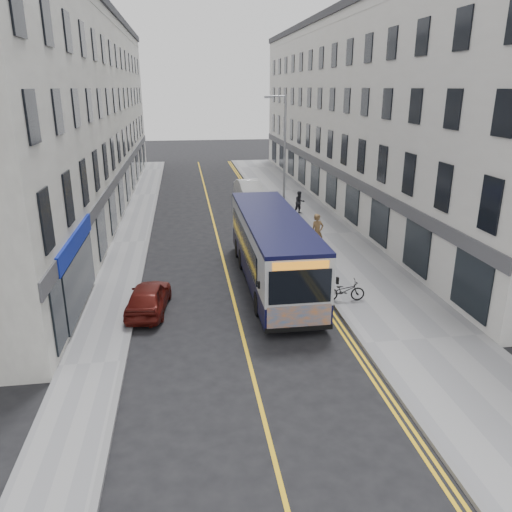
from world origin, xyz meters
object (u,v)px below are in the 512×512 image
object	(u,v)px
pedestrian_near	(317,232)
car_maroon	(148,297)
streetlamp	(283,158)
pedestrian_far	(300,202)
bicycle	(344,291)
city_bus	(272,247)
car_white	(250,191)

from	to	relation	value
pedestrian_near	car_maroon	distance (m)	10.63
streetlamp	pedestrian_far	size ratio (longest dim) A/B	5.13
car_maroon	streetlamp	bearing A→B (deg)	-117.11
pedestrian_far	car_maroon	world-z (taller)	pedestrian_far
bicycle	pedestrian_near	size ratio (longest dim) A/B	0.85
bicycle	pedestrian_far	xyz separation A→B (m)	(1.55, 14.73, 0.34)
city_bus	car_maroon	world-z (taller)	city_bus
car_white	city_bus	bearing A→B (deg)	-98.55
bicycle	pedestrian_near	xyz separation A→B (m)	(0.65, 6.74, 0.54)
pedestrian_far	car_maroon	size ratio (longest dim) A/B	0.44
pedestrian_near	bicycle	bearing A→B (deg)	-108.46
pedestrian_near	car_maroon	world-z (taller)	pedestrian_near
city_bus	car_white	xyz separation A→B (m)	(1.28, 17.20, -0.91)
streetlamp	city_bus	bearing A→B (deg)	-103.95
streetlamp	pedestrian_far	xyz separation A→B (m)	(1.82, 3.05, -3.48)
car_white	car_maroon	size ratio (longest dim) A/B	1.34
city_bus	bicycle	xyz separation A→B (m)	(2.52, -2.60, -1.14)
car_white	car_maroon	world-z (taller)	car_white
pedestrian_near	car_white	world-z (taller)	pedestrian_near
pedestrian_near	pedestrian_far	size ratio (longest dim) A/B	1.25
streetlamp	pedestrian_far	world-z (taller)	streetlamp
city_bus	pedestrian_near	size ratio (longest dim) A/B	5.47
city_bus	car_white	world-z (taller)	city_bus
streetlamp	car_maroon	distance (m)	14.13
city_bus	streetlamp	bearing A→B (deg)	76.05
car_white	pedestrian_far	bearing A→B (deg)	-65.50
pedestrian_near	car_maroon	size ratio (longest dim) A/B	0.55
streetlamp	car_white	world-z (taller)	streetlamp
car_white	car_maroon	distance (m)	20.53
pedestrian_near	car_white	size ratio (longest dim) A/B	0.41
city_bus	car_maroon	size ratio (longest dim) A/B	2.99
pedestrian_near	pedestrian_far	bearing A→B (deg)	70.62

